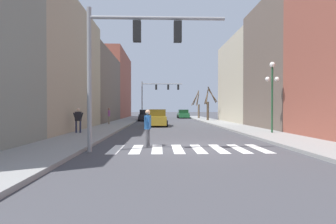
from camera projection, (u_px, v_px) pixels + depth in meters
name	position (u px, v px, depth m)	size (l,w,h in m)	color
ground_plane	(187.00, 147.00, 11.89)	(240.00, 240.00, 0.00)	#424247
sidewalk_left	(57.00, 146.00, 11.69)	(2.94, 90.00, 0.15)	gray
sidewalk_right	(312.00, 145.00, 12.08)	(2.94, 90.00, 0.15)	gray
building_row_left	(86.00, 82.00, 32.13)	(6.00, 50.58, 11.78)	gray
building_row_right	(300.00, 61.00, 21.41)	(6.00, 31.90, 12.34)	#934C3D
crosswalk_stripes	(188.00, 149.00, 11.48)	(6.75, 2.60, 0.01)	white
traffic_signal_near	(129.00, 49.00, 10.62)	(5.60, 0.28, 5.86)	gray
traffic_signal_far	(157.00, 91.00, 43.34)	(6.75, 0.28, 6.27)	gray
street_lamp_right_corner	(272.00, 83.00, 17.56)	(0.95, 0.36, 4.75)	#1E4C2D
car_parked_right_far	(146.00, 116.00, 38.08)	(2.01, 4.65, 1.60)	black
car_parked_left_near	(183.00, 114.00, 48.25)	(2.11, 4.75, 1.57)	#236B38
car_parked_left_mid	(158.00, 118.00, 26.50)	(1.96, 4.73, 1.69)	#A38423
pedestrian_on_right_sidewalk	(109.00, 114.00, 27.55)	(0.28, 0.73, 1.69)	#7A705B
pedestrian_crossing_street	(78.00, 118.00, 17.54)	(0.72, 0.25, 1.66)	#282D47
pedestrian_near_right_corner	(148.00, 125.00, 12.19)	(0.31, 0.74, 1.72)	#4C4C51
street_tree_right_near	(208.00, 105.00, 36.67)	(1.94, 2.06, 4.73)	#473828
street_tree_left_near	(198.00, 106.00, 44.44)	(1.38, 1.68, 4.72)	brown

